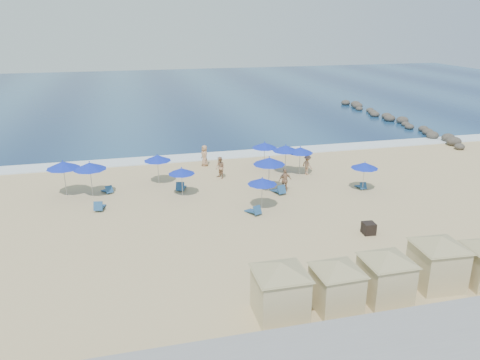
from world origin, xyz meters
name	(u,v)px	position (x,y,z in m)	size (l,w,h in m)	color
ground	(271,221)	(0.00, 0.00, 0.00)	(160.00, 160.00, 0.00)	tan
ocean	(174,94)	(0.00, 55.00, 0.03)	(160.00, 80.00, 0.06)	navy
surf_line	(221,155)	(0.00, 15.50, 0.04)	(160.00, 2.50, 0.08)	white
seawall	(382,350)	(0.00, -13.50, 0.65)	(160.00, 6.10, 1.22)	gray
rock_jetty	(394,120)	(24.01, 24.90, 0.36)	(2.56, 26.66, 0.96)	#312D29
trash_bin	(369,228)	(5.13, -3.18, 0.36)	(0.71, 0.71, 0.71)	black
cabana_0	(280,282)	(-2.71, -9.65, 1.65)	(4.59, 4.59, 2.88)	#CEBB8D
cabana_1	(337,278)	(-0.11, -9.72, 1.50)	(4.18, 4.18, 2.62)	#CEBB8D
cabana_2	(386,269)	(2.38, -9.61, 1.57)	(4.36, 4.36, 2.74)	#CEBB8D
cabana_3	(439,255)	(5.40, -9.17, 1.66)	(4.60, 4.60, 2.89)	#CEBB8D
umbrella_0	(63,165)	(-13.14, 8.09, 2.34)	(2.37, 2.37, 2.70)	#A5A8AD
umbrella_1	(90,166)	(-11.27, 7.42, 2.32)	(2.35, 2.35, 2.67)	#A5A8AD
umbrella_2	(157,158)	(-6.36, 9.12, 2.08)	(2.11, 2.11, 2.40)	#A5A8AD
umbrella_3	(182,171)	(-4.90, 5.95, 1.90)	(1.93, 1.93, 2.19)	#A5A8AD
umbrella_4	(262,181)	(0.04, 2.21, 1.97)	(2.00, 2.00, 2.27)	#A5A8AD
umbrella_5	(286,148)	(4.11, 9.03, 2.18)	(2.21, 2.21, 2.52)	#A5A8AD
umbrella_6	(269,161)	(1.51, 5.32, 2.36)	(2.40, 2.40, 2.73)	#A5A8AD
umbrella_7	(265,145)	(2.78, 10.66, 2.10)	(2.13, 2.13, 2.43)	#A5A8AD
umbrella_8	(300,150)	(5.17, 8.49, 2.10)	(2.13, 2.13, 2.42)	#A5A8AD
umbrella_9	(365,165)	(8.42, 3.70, 1.99)	(2.02, 2.02, 2.29)	#A5A8AD
beach_chair_0	(99,206)	(-10.72, 4.63, 0.25)	(0.80, 1.41, 0.73)	navy
beach_chair_1	(108,190)	(-10.23, 7.88, 0.22)	(0.95, 1.27, 0.64)	navy
beach_chair_2	(181,187)	(-4.87, 7.11, 0.27)	(0.98, 1.51, 0.77)	navy
beach_chair_3	(254,211)	(-0.73, 1.38, 0.24)	(1.00, 1.37, 0.69)	navy
beach_chair_4	(279,190)	(2.10, 4.63, 0.26)	(0.90, 1.47, 0.75)	navy
beach_chair_5	(361,186)	(8.50, 4.06, 0.21)	(0.53, 1.13, 0.62)	navy
beachgoer_0	(220,168)	(-1.41, 9.14, 0.89)	(0.86, 0.67, 1.78)	tan
beachgoer_1	(285,180)	(2.63, 4.91, 0.90)	(1.06, 0.44, 1.81)	tan
beachgoer_2	(307,165)	(5.80, 8.35, 0.83)	(1.07, 0.62, 1.66)	tan
beachgoer_3	(205,156)	(-2.03, 12.80, 0.93)	(0.91, 0.59, 1.85)	tan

